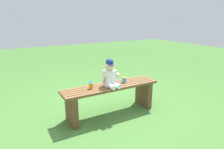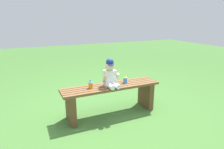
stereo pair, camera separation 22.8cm
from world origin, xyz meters
The scene contains 5 objects.
ground_plane centered at (0.00, 0.00, 0.00)m, with size 16.00×16.00×0.00m, color #3D6B2D.
park_bench centered at (0.00, 0.00, 0.30)m, with size 1.48×0.34×0.46m.
child_figure centered at (-0.02, -0.02, 0.64)m, with size 0.23×0.27×0.40m.
sippy_cup_left centered at (-0.32, 0.01, 0.52)m, with size 0.06×0.06×0.12m.
sippy_cup_right centered at (0.24, 0.01, 0.52)m, with size 0.06×0.06×0.12m.
Camera 1 is at (-1.34, -2.38, 1.42)m, focal length 31.47 mm.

